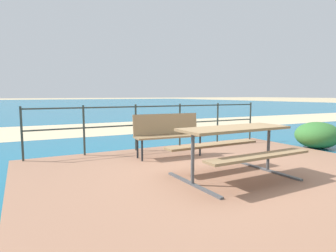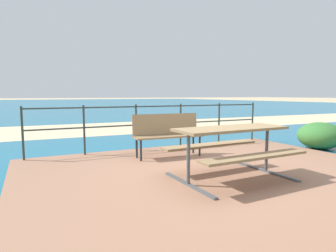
# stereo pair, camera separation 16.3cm
# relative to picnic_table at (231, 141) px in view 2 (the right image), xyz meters

# --- Properties ---
(ground_plane) EXTENTS (240.00, 240.00, 0.00)m
(ground_plane) POSITION_rel_picnic_table_xyz_m (0.05, 0.34, -0.65)
(ground_plane) COLOR tan
(patio_paving) EXTENTS (6.40, 5.20, 0.06)m
(patio_paving) POSITION_rel_picnic_table_xyz_m (0.05, 0.34, -0.62)
(patio_paving) COLOR #996B51
(patio_paving) RESTS_ON ground
(sea_water) EXTENTS (90.00, 90.00, 0.01)m
(sea_water) POSITION_rel_picnic_table_xyz_m (0.05, 40.34, -0.64)
(sea_water) COLOR #196B8E
(sea_water) RESTS_ON ground
(beach_strip) EXTENTS (54.10, 5.79, 0.01)m
(beach_strip) POSITION_rel_picnic_table_xyz_m (0.05, 7.90, -0.64)
(beach_strip) COLOR beige
(beach_strip) RESTS_ON ground
(picnic_table) EXTENTS (1.81, 1.35, 0.79)m
(picnic_table) POSITION_rel_picnic_table_xyz_m (0.00, 0.00, 0.00)
(picnic_table) COLOR #8C704C
(picnic_table) RESTS_ON patio_paving
(park_bench) EXTENTS (1.48, 0.52, 0.89)m
(park_bench) POSITION_rel_picnic_table_xyz_m (-0.17, 1.87, -0.06)
(park_bench) COLOR #8C704C
(park_bench) RESTS_ON patio_paving
(railing_fence) EXTENTS (5.94, 0.04, 1.07)m
(railing_fence) POSITION_rel_picnic_table_xyz_m (0.05, 2.78, 0.08)
(railing_fence) COLOR #2D3833
(railing_fence) RESTS_ON patio_paving
(shrub_right) EXTENTS (1.07, 1.07, 0.67)m
(shrub_right) POSITION_rel_picnic_table_xyz_m (3.75, 1.18, -0.32)
(shrub_right) COLOR #387533
(shrub_right) RESTS_ON ground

